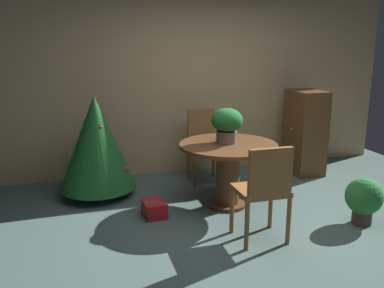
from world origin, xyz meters
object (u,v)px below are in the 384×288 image
object	(u,v)px
round_dining_table	(228,163)
flower_vase	(227,123)
wooden_chair_far	(203,142)
gift_box_red	(154,209)
wooden_chair_near	(264,187)
potted_plant	(364,198)
wooden_cabinet	(305,132)
holiday_tree	(96,143)

from	to	relation	value
round_dining_table	flower_vase	xyz separation A→B (m)	(-0.01, 0.05, 0.46)
round_dining_table	wooden_chair_far	xyz separation A→B (m)	(0.00, 0.97, 0.02)
gift_box_red	round_dining_table	bearing A→B (deg)	4.29
wooden_chair_far	gift_box_red	bearing A→B (deg)	-130.67
wooden_chair_near	potted_plant	distance (m)	1.23
gift_box_red	potted_plant	world-z (taller)	potted_plant
flower_vase	wooden_chair_near	bearing A→B (deg)	-89.51
round_dining_table	wooden_chair_near	world-z (taller)	wooden_chair_near
wooden_chair_near	wooden_cabinet	distance (m)	2.39
gift_box_red	wooden_chair_far	bearing A→B (deg)	49.33
potted_plant	wooden_chair_far	bearing A→B (deg)	122.93
round_dining_table	potted_plant	size ratio (longest dim) A/B	2.24
flower_vase	gift_box_red	distance (m)	1.27
wooden_chair_far	potted_plant	distance (m)	2.22
round_dining_table	wooden_chair_far	bearing A→B (deg)	90.00
potted_plant	wooden_chair_near	bearing A→B (deg)	-176.52
holiday_tree	gift_box_red	bearing A→B (deg)	-56.07
wooden_chair_near	holiday_tree	xyz separation A→B (m)	(-1.45, 1.71, 0.13)
wooden_cabinet	potted_plant	world-z (taller)	wooden_cabinet
round_dining_table	flower_vase	world-z (taller)	flower_vase
round_dining_table	wooden_chair_far	size ratio (longest dim) A/B	1.15
gift_box_red	holiday_tree	bearing A→B (deg)	123.93
round_dining_table	wooden_cabinet	xyz separation A→B (m)	(1.53, 0.88, 0.09)
holiday_tree	wooden_cabinet	distance (m)	2.98
wooden_chair_near	gift_box_red	size ratio (longest dim) A/B	3.00
wooden_chair_far	round_dining_table	bearing A→B (deg)	-90.00
wooden_chair_far	wooden_chair_near	size ratio (longest dim) A/B	1.02
wooden_cabinet	round_dining_table	bearing A→B (deg)	-150.03
wooden_chair_far	wooden_cabinet	distance (m)	1.53
holiday_tree	wooden_chair_near	bearing A→B (deg)	-49.74
wooden_chair_near	flower_vase	bearing A→B (deg)	90.49
round_dining_table	gift_box_red	xyz separation A→B (m)	(-0.89, -0.07, -0.44)
wooden_chair_near	gift_box_red	xyz separation A→B (m)	(-0.89, 0.88, -0.47)
round_dining_table	potted_plant	world-z (taller)	round_dining_table
wooden_chair_far	wooden_chair_near	distance (m)	1.92
wooden_chair_near	holiday_tree	distance (m)	2.24
flower_vase	wooden_cabinet	world-z (taller)	wooden_cabinet
wooden_chair_far	gift_box_red	xyz separation A→B (m)	(-0.89, -1.04, -0.46)
wooden_chair_far	wooden_chair_near	world-z (taller)	wooden_chair_far
wooden_cabinet	potted_plant	bearing A→B (deg)	-100.72
round_dining_table	gift_box_red	distance (m)	1.00
wooden_chair_near	wooden_cabinet	xyz separation A→B (m)	(1.53, 1.83, 0.05)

